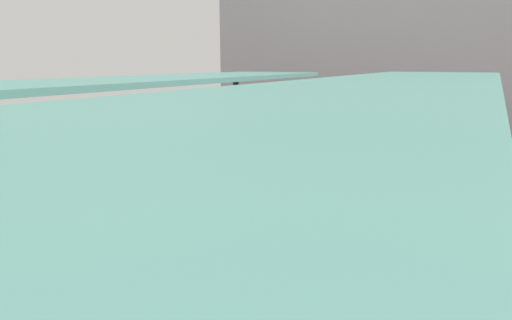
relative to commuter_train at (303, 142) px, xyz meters
The scene contains 12 objects.
ground_plane 6.15m from the commuter_train, 90.00° to the right, with size 80.00×80.00×0.00m, color #383835.
platform_left 7.13m from the commuter_train, 122.76° to the right, with size 4.40×28.00×1.00m, color gray.
platform_right 7.13m from the commuter_train, 57.24° to the right, with size 4.40×28.00×1.00m, color gray.
track_ballast 6.13m from the commuter_train, 90.00° to the right, with size 3.20×28.00×0.20m, color #59544C.
rail_near_side 6.13m from the commuter_train, 96.95° to the right, with size 0.08×28.00×0.14m, color slate.
rail_far_side 6.13m from the commuter_train, 83.05° to the right, with size 0.08×28.00×0.14m, color slate.
commuter_train is the anchor object (origin of this frame).
canopy_left 6.28m from the commuter_train, 130.14° to the right, with size 4.18×21.00×3.01m.
canopy_right 6.31m from the commuter_train, 49.86° to the right, with size 4.18×21.00×3.09m.
platform_bench 6.00m from the commuter_train, 52.23° to the right, with size 1.40×0.41×0.86m.
platform_sign 10.10m from the commuter_train, 67.54° to the right, with size 0.90×0.08×2.21m.
station_building_backdrop 14.67m from the commuter_train, 96.26° to the left, with size 18.00×6.00×11.00m, color #B7B2B7.
Camera 1 is at (5.78, -8.31, 4.48)m, focal length 30.82 mm.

